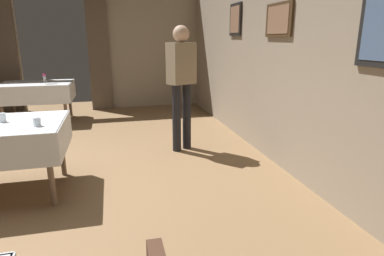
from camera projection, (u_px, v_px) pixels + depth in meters
name	position (u px, v px, depth m)	size (l,w,h in m)	color
ground	(5.00, 192.00, 3.36)	(10.08, 10.08, 0.00)	olive
wall_right	(292.00, 43.00, 3.70)	(0.16, 8.40, 3.00)	gray
wall_back	(53.00, 40.00, 6.87)	(6.40, 0.27, 3.00)	gray
dining_table_far	(36.00, 89.00, 6.06)	(1.29, 0.95, 0.75)	#7A604C
glass_mid_a	(37.00, 122.00, 3.04)	(0.07, 0.07, 0.08)	silver
glass_mid_b	(2.00, 118.00, 3.18)	(0.07, 0.07, 0.09)	silver
flower_vase_far	(44.00, 77.00, 6.11)	(0.07, 0.07, 0.17)	silver
plate_far_b	(51.00, 84.00, 5.89)	(0.22, 0.22, 0.01)	white
plate_far_c	(10.00, 82.00, 6.08)	(0.22, 0.22, 0.01)	white
person_waiter_by_doorway	(181.00, 78.00, 4.40)	(0.42, 0.35, 1.72)	black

